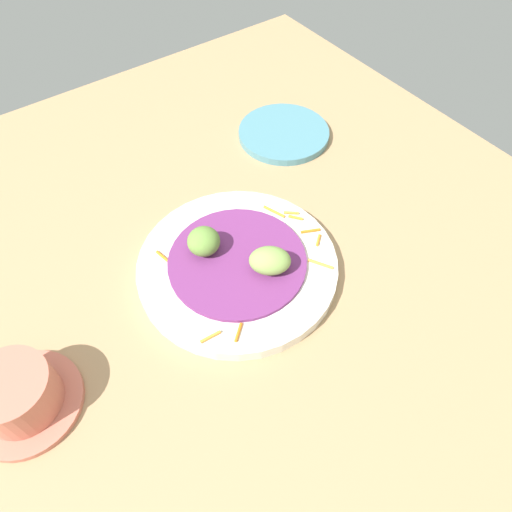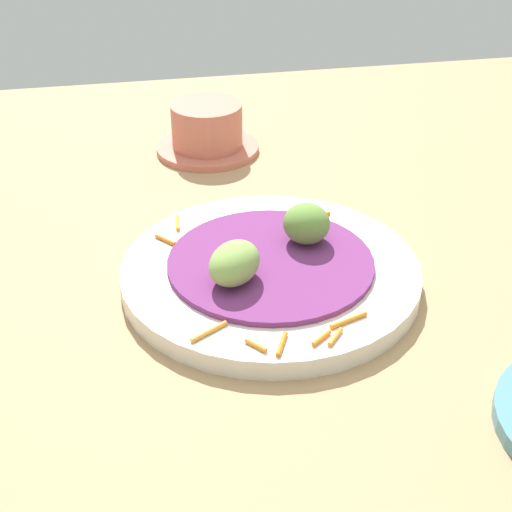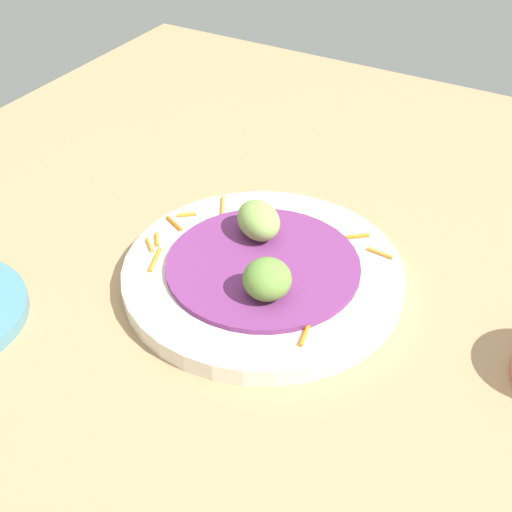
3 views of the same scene
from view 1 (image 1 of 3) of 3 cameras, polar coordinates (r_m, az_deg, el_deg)
The scene contains 8 objects.
table_surface at distance 65.56cm, azimuth -4.81°, elevation -3.74°, with size 110.00×110.00×2.00cm, color tan.
main_plate at distance 65.08cm, azimuth -2.30°, elevation -1.19°, with size 27.42×27.42×1.85cm, color silver.
cabbage_bed at distance 64.12cm, azimuth -2.33°, elevation -0.55°, with size 18.88×18.88×0.56cm, color #702D6B.
carrot_garnish at distance 64.97cm, azimuth 1.67°, elevation 0.35°, with size 17.95×23.41×0.40cm.
guac_scoop_left at distance 63.74cm, azimuth -6.33°, elevation 1.78°, with size 4.45×4.40×3.77cm, color olive.
guac_scoop_center at distance 61.48cm, azimuth 1.69°, elevation -0.56°, with size 5.50×4.06×3.59cm, color #84A851.
side_plate_small at distance 86.08cm, azimuth 3.37°, elevation 14.58°, with size 15.92×15.92×1.25cm, color teal.
terracotta_bowl at distance 60.14cm, azimuth -26.76°, elevation -14.76°, with size 12.84×12.84×6.19cm.
Camera 1 is at (-32.76, 16.90, 55.21)cm, focal length 33.14 mm.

